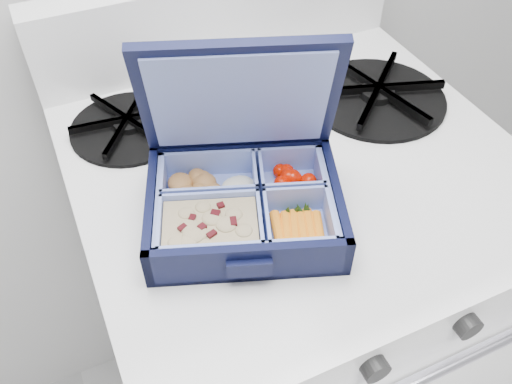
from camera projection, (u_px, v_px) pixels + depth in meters
name	position (u px, v px, depth m)	size (l,w,h in m)	color
stove	(282.00, 322.00, 1.01)	(0.56, 0.56, 0.85)	white
bento_box	(244.00, 207.00, 0.60)	(0.21, 0.17, 0.05)	black
burner_grate	(378.00, 92.00, 0.77)	(0.20, 0.20, 0.03)	black
burner_grate_rear	(128.00, 124.00, 0.73)	(0.16, 0.16, 0.02)	black
fork	(270.00, 140.00, 0.71)	(0.03, 0.19, 0.01)	silver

